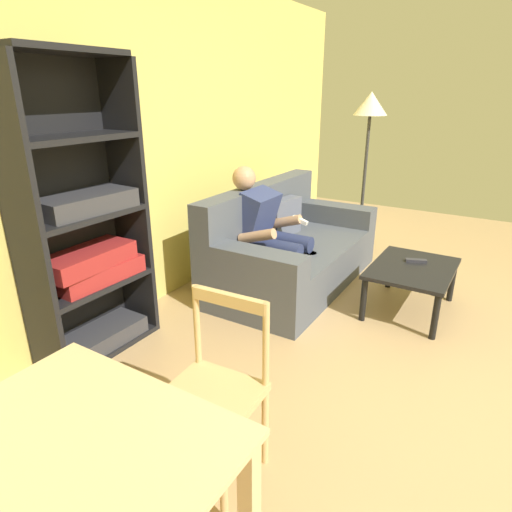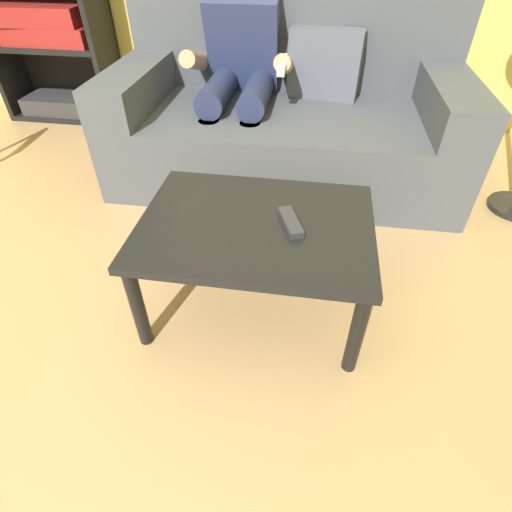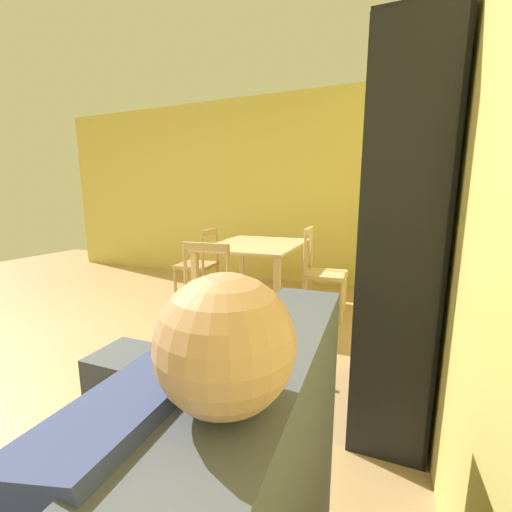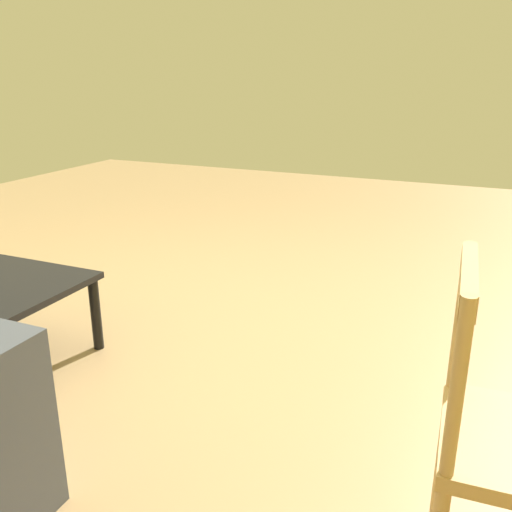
{
  "view_description": "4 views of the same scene",
  "coord_description": "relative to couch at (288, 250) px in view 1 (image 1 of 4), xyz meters",
  "views": [
    {
      "loc": [
        -2.49,
        0.2,
        1.76
      ],
      "look_at": [
        -0.56,
        1.38,
        0.9
      ],
      "focal_mm": 30.66,
      "sensor_mm": 36.0,
      "label": 1
    },
    {
      "loc": [
        1.21,
        -0.31,
        1.24
      ],
      "look_at": [
        1.03,
        0.84,
        0.24
      ],
      "focal_mm": 28.14,
      "sensor_mm": 36.0,
      "label": 2
    },
    {
      "loc": [
        1.14,
        2.51,
        1.24
      ],
      "look_at": [
        -2.16,
        1.23,
        0.6
      ],
      "focal_mm": 22.3,
      "sensor_mm": 36.0,
      "label": 3
    },
    {
      "loc": [
        -1.06,
        2.51,
        1.32
      ],
      "look_at": [
        -0.56,
        1.38,
        0.9
      ],
      "focal_mm": 38.8,
      "sensor_mm": 36.0,
      "label": 4
    }
  ],
  "objects": [
    {
      "name": "bookshelf",
      "position": [
        -1.77,
        0.62,
        0.52
      ],
      "size": [
        0.84,
        0.36,
        2.0
      ],
      "color": "black",
      "rests_on": "ground_plane"
    },
    {
      "name": "tv_remote",
      "position": [
        0.12,
        -1.16,
        0.09
      ],
      "size": [
        0.11,
        0.18,
        0.02
      ],
      "primitive_type": "cube",
      "rotation": [
        0.0,
        0.0,
        0.37
      ],
      "color": "#2D2D38",
      "rests_on": "coffee_table"
    },
    {
      "name": "couch",
      "position": [
        0.0,
        0.0,
        0.0
      ],
      "size": [
        1.93,
        0.99,
        0.92
      ],
      "color": "#474C56",
      "rests_on": "ground_plane"
    },
    {
      "name": "wall_back",
      "position": [
        -1.03,
        0.86,
        1.03
      ],
      "size": [
        6.99,
        0.12,
        2.71
      ],
      "primitive_type": "cube",
      "color": "#DBC660",
      "rests_on": "ground_plane"
    },
    {
      "name": "dining_chair_facing_couch",
      "position": [
        -2.22,
        -0.77,
        0.13
      ],
      "size": [
        0.44,
        0.44,
        0.9
      ],
      "color": "tan",
      "rests_on": "ground_plane"
    },
    {
      "name": "floor_lamp",
      "position": [
        1.29,
        -0.28,
        1.15
      ],
      "size": [
        0.36,
        0.36,
        1.75
      ],
      "color": "black",
      "rests_on": "ground_plane"
    },
    {
      "name": "person_lounging",
      "position": [
        -0.28,
        0.06,
        0.26
      ],
      "size": [
        0.59,
        0.93,
        1.14
      ],
      "color": "navy",
      "rests_on": "ground_plane"
    },
    {
      "name": "ground_plane",
      "position": [
        -1.03,
        -2.0,
        -0.32
      ],
      "size": [
        8.99,
        8.99,
        0.0
      ],
      "primitive_type": "plane",
      "color": "tan"
    },
    {
      "name": "coffee_table",
      "position": [
        -0.0,
        -1.16,
        0.02
      ],
      "size": [
        0.84,
        0.63,
        0.4
      ],
      "color": "black",
      "rests_on": "ground_plane"
    }
  ]
}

